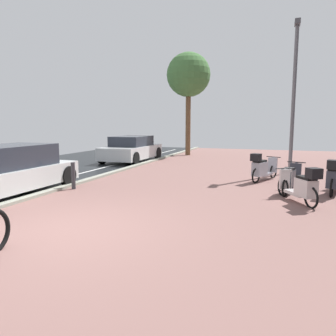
{
  "coord_description": "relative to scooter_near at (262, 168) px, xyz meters",
  "views": [
    {
      "loc": [
        3.71,
        -4.72,
        1.96
      ],
      "look_at": [
        1.58,
        1.41,
        1.05
      ],
      "focal_mm": 34.49,
      "sensor_mm": 36.0,
      "label": 1
    }
  ],
  "objects": [
    {
      "name": "ground",
      "position": [
        -1.75,
        -6.49,
        -0.47
      ],
      "size": [
        21.0,
        40.0,
        0.13
      ],
      "color": "black"
    },
    {
      "name": "scooter_near",
      "position": [
        0.0,
        0.0,
        0.0
      ],
      "size": [
        0.95,
        1.75,
        0.99
      ],
      "color": "black",
      "rests_on": "ground"
    },
    {
      "name": "scooter_mid",
      "position": [
        0.84,
        -1.68,
        -0.04
      ],
      "size": [
        0.71,
        1.74,
        0.84
      ],
      "color": "black",
      "rests_on": "ground"
    },
    {
      "name": "scooter_far",
      "position": [
        1.08,
        -2.87,
        -0.01
      ],
      "size": [
        1.03,
        1.57,
        0.97
      ],
      "color": "black",
      "rests_on": "ground"
    },
    {
      "name": "scooter_extra",
      "position": [
        1.98,
        -1.43,
        0.01
      ],
      "size": [
        0.72,
        1.77,
        1.02
      ],
      "color": "black",
      "rests_on": "ground"
    },
    {
      "name": "parked_car_near",
      "position": [
        -6.59,
        -4.29,
        0.19
      ],
      "size": [
        1.94,
        4.12,
        1.34
      ],
      "color": "silver",
      "rests_on": "ground"
    },
    {
      "name": "parked_car_far",
      "position": [
        -6.68,
        3.85,
        0.17
      ],
      "size": [
        1.95,
        3.99,
        1.28
      ],
      "color": "silver",
      "rests_on": "ground"
    },
    {
      "name": "lamp_post",
      "position": [
        0.95,
        2.2,
        2.74
      ],
      "size": [
        0.2,
        0.52,
        5.73
      ],
      "color": "slate",
      "rests_on": "ground"
    },
    {
      "name": "street_tree",
      "position": [
        -4.78,
        7.82,
        4.29
      ],
      "size": [
        2.6,
        2.6,
        6.09
      ],
      "color": "brown",
      "rests_on": "ground"
    },
    {
      "name": "bollard_far",
      "position": [
        -5.23,
        -3.21,
        -0.04
      ],
      "size": [
        0.12,
        0.12,
        0.8
      ],
      "color": "#38383D",
      "rests_on": "ground"
    }
  ]
}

